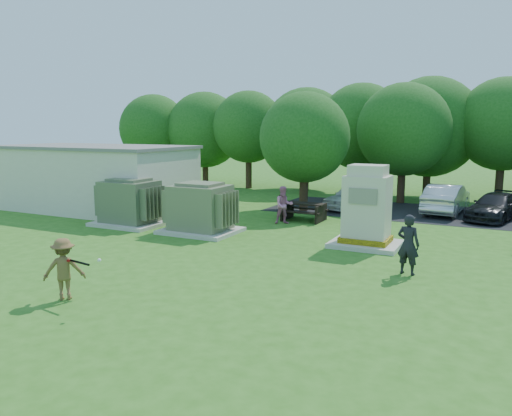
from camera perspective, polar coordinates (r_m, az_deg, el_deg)
The scene contains 16 objects.
ground at distance 15.58m, azimuth -6.66°, elevation -6.85°, with size 120.00×120.00×0.00m, color #2D6619.
service_building at distance 27.54m, azimuth -17.98°, elevation 3.17°, with size 10.00×5.00×3.20m, color beige.
service_building_roof at distance 27.42m, azimuth -18.16°, elevation 6.65°, with size 10.20×5.20×0.15m, color slate.
parking_strip at distance 26.37m, azimuth 23.51°, elevation -0.90°, with size 20.00×6.00×0.01m, color #232326.
transformer_left at distance 22.75m, azimuth -14.21°, elevation 0.54°, with size 3.00×2.40×2.07m.
transformer_right at distance 20.55m, azimuth -6.37°, elevation -0.14°, with size 3.00×2.40×2.07m.
generator_cabinet at distance 18.44m, azimuth 12.54°, elevation -0.35°, with size 2.44×2.00×2.97m.
picnic_table at distance 23.22m, azimuth 5.49°, elevation -0.17°, with size 1.94×1.46×0.83m.
batter at distance 13.48m, azimuth -21.10°, elevation -6.52°, with size 1.02×0.58×1.57m, color brown.
person_by_generator at distance 15.31m, azimuth 17.01°, elevation -4.01°, with size 0.66×0.43×1.80m, color black.
person_at_picnic at distance 22.32m, azimuth 3.20°, elevation 0.33°, with size 0.82×0.64×1.70m, color #D16E9E.
car_white at distance 26.80m, azimuth 10.96°, elevation 1.24°, with size 1.52×3.78×1.29m, color silver.
car_silver_a at distance 26.73m, azimuth 20.90°, elevation 0.99°, with size 1.57×4.51×1.49m, color silver.
car_dark at distance 25.88m, azimuth 25.71°, elevation 0.14°, with size 1.73×4.24×1.23m, color black.
batting_equipment at distance 12.95m, azimuth -19.57°, elevation -5.78°, with size 1.47×0.36×0.29m.
tree_row at distance 31.67m, azimuth 14.93°, elevation 8.68°, with size 41.30×13.30×7.30m.
Camera 1 is at (8.27, -12.49, 4.31)m, focal length 35.00 mm.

